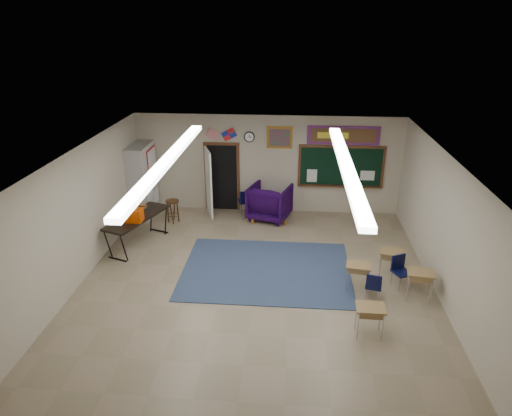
# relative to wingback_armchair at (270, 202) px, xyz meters

# --- Properties ---
(floor) EXTENTS (9.00, 9.00, 0.00)m
(floor) POSITION_rel_wingback_armchair_xyz_m (-0.11, -3.89, -0.52)
(floor) COLOR gray
(floor) RESTS_ON ground
(back_wall) EXTENTS (8.00, 0.04, 3.00)m
(back_wall) POSITION_rel_wingback_armchair_xyz_m (-0.11, 0.61, 0.98)
(back_wall) COLOR #B1A790
(back_wall) RESTS_ON floor
(front_wall) EXTENTS (8.00, 0.04, 3.00)m
(front_wall) POSITION_rel_wingback_armchair_xyz_m (-0.11, -8.39, 0.98)
(front_wall) COLOR #B1A790
(front_wall) RESTS_ON floor
(left_wall) EXTENTS (0.04, 9.00, 3.00)m
(left_wall) POSITION_rel_wingback_armchair_xyz_m (-4.11, -3.89, 0.98)
(left_wall) COLOR #B1A790
(left_wall) RESTS_ON floor
(right_wall) EXTENTS (0.04, 9.00, 3.00)m
(right_wall) POSITION_rel_wingback_armchair_xyz_m (3.89, -3.89, 0.98)
(right_wall) COLOR #B1A790
(right_wall) RESTS_ON floor
(ceiling) EXTENTS (8.00, 9.00, 0.04)m
(ceiling) POSITION_rel_wingback_armchair_xyz_m (-0.11, -3.89, 2.48)
(ceiling) COLOR silver
(ceiling) RESTS_ON back_wall
(area_rug) EXTENTS (4.00, 3.00, 0.02)m
(area_rug) POSITION_rel_wingback_armchair_xyz_m (0.09, -3.09, -0.51)
(area_rug) COLOR #303E5C
(area_rug) RESTS_ON floor
(fluorescent_strips) EXTENTS (3.86, 6.00, 0.10)m
(fluorescent_strips) POSITION_rel_wingback_armchair_xyz_m (-0.11, -3.89, 2.42)
(fluorescent_strips) COLOR white
(fluorescent_strips) RESTS_ON ceiling
(doorway) EXTENTS (1.10, 0.89, 2.16)m
(doorway) POSITION_rel_wingback_armchair_xyz_m (-1.61, 0.46, 0.53)
(doorway) COLOR black
(doorway) RESTS_ON back_wall
(chalkboard) EXTENTS (2.55, 0.14, 1.30)m
(chalkboard) POSITION_rel_wingback_armchair_xyz_m (2.09, 0.57, 0.94)
(chalkboard) COLOR #522B17
(chalkboard) RESTS_ON back_wall
(bulletin_board) EXTENTS (2.10, 0.05, 0.55)m
(bulletin_board) POSITION_rel_wingback_armchair_xyz_m (2.09, 0.58, 1.93)
(bulletin_board) COLOR red
(bulletin_board) RESTS_ON back_wall
(framed_art_print) EXTENTS (0.75, 0.05, 0.65)m
(framed_art_print) POSITION_rel_wingback_armchair_xyz_m (0.24, 0.58, 1.83)
(framed_art_print) COLOR #AB6C21
(framed_art_print) RESTS_ON back_wall
(wall_clock) EXTENTS (0.32, 0.05, 0.32)m
(wall_clock) POSITION_rel_wingback_armchair_xyz_m (-0.66, 0.58, 1.83)
(wall_clock) COLOR black
(wall_clock) RESTS_ON back_wall
(wall_flags) EXTENTS (1.16, 0.06, 0.70)m
(wall_flags) POSITION_rel_wingback_armchair_xyz_m (-1.51, 0.55, 1.96)
(wall_flags) COLOR red
(wall_flags) RESTS_ON back_wall
(storage_cabinet) EXTENTS (0.59, 1.25, 2.20)m
(storage_cabinet) POSITION_rel_wingback_armchair_xyz_m (-3.82, -0.04, 0.57)
(storage_cabinet) COLOR #A6A5A1
(storage_cabinet) RESTS_ON floor
(wingback_armchair) EXTENTS (1.41, 1.44, 1.05)m
(wingback_armchair) POSITION_rel_wingback_armchair_xyz_m (0.00, 0.00, 0.00)
(wingback_armchair) COLOR #1B0532
(wingback_armchair) RESTS_ON floor
(student_chair_reading) EXTENTS (0.51, 0.51, 0.80)m
(student_chair_reading) POSITION_rel_wingback_armchair_xyz_m (-0.78, 0.25, -0.12)
(student_chair_reading) COLOR black
(student_chair_reading) RESTS_ON floor
(student_chair_desk_a) EXTENTS (0.42, 0.42, 0.70)m
(student_chair_desk_a) POSITION_rel_wingback_armchair_xyz_m (2.43, -4.17, -0.17)
(student_chair_desk_a) COLOR black
(student_chair_desk_a) RESTS_ON floor
(student_chair_desk_b) EXTENTS (0.51, 0.51, 0.76)m
(student_chair_desk_b) POSITION_rel_wingback_armchair_xyz_m (3.13, -3.62, -0.14)
(student_chair_desk_b) COLOR black
(student_chair_desk_b) RESTS_ON floor
(student_desk_front_left) EXTENTS (0.58, 0.47, 0.64)m
(student_desk_front_left) POSITION_rel_wingback_armchair_xyz_m (2.15, -3.76, -0.17)
(student_desk_front_left) COLOR olive
(student_desk_front_left) RESTS_ON floor
(student_desk_front_right) EXTENTS (0.64, 0.54, 0.68)m
(student_desk_front_right) POSITION_rel_wingback_armchair_xyz_m (3.00, -3.15, -0.14)
(student_desk_front_right) COLOR olive
(student_desk_front_right) RESTS_ON floor
(student_desk_back_left) EXTENTS (0.55, 0.42, 0.65)m
(student_desk_back_left) POSITION_rel_wingback_armchair_xyz_m (2.18, -5.36, -0.16)
(student_desk_back_left) COLOR olive
(student_desk_back_left) RESTS_ON floor
(student_desk_back_right) EXTENTS (0.62, 0.50, 0.67)m
(student_desk_back_right) POSITION_rel_wingback_armchair_xyz_m (3.42, -4.03, -0.15)
(student_desk_back_right) COLOR olive
(student_desk_back_right) RESTS_ON floor
(folding_table) EXTENTS (1.30, 2.13, 1.15)m
(folding_table) POSITION_rel_wingback_armchair_xyz_m (-3.36, -2.07, -0.07)
(folding_table) COLOR black
(folding_table) RESTS_ON floor
(wooden_stool) EXTENTS (0.39, 0.39, 0.69)m
(wooden_stool) POSITION_rel_wingback_armchair_xyz_m (-2.83, -0.53, -0.17)
(wooden_stool) COLOR #4B2F16
(wooden_stool) RESTS_ON floor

